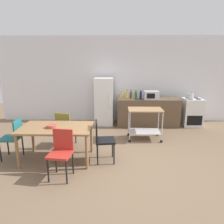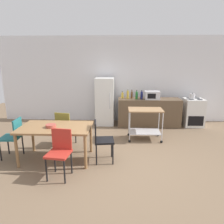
% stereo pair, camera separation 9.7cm
% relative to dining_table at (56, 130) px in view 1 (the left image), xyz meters
% --- Properties ---
extents(ground_plane, '(12.00, 12.00, 0.00)m').
position_rel_dining_table_xyz_m(ground_plane, '(1.41, -0.10, -0.67)').
color(ground_plane, brown).
extents(back_wall, '(8.40, 0.12, 2.90)m').
position_rel_dining_table_xyz_m(back_wall, '(1.41, 3.10, 0.78)').
color(back_wall, white).
rests_on(back_wall, ground_plane).
extents(kitchen_counter, '(2.00, 0.64, 0.90)m').
position_rel_dining_table_xyz_m(kitchen_counter, '(2.31, 2.50, -0.22)').
color(kitchen_counter, brown).
rests_on(kitchen_counter, ground_plane).
extents(dining_table, '(1.50, 0.90, 0.75)m').
position_rel_dining_table_xyz_m(dining_table, '(0.00, 0.00, 0.00)').
color(dining_table, olive).
rests_on(dining_table, ground_plane).
extents(chair_red, '(0.45, 0.45, 0.89)m').
position_rel_dining_table_xyz_m(chair_red, '(0.27, -0.66, -0.15)').
color(chair_red, '#B72D23').
rests_on(chair_red, ground_plane).
extents(chair_teal, '(0.41, 0.41, 0.89)m').
position_rel_dining_table_xyz_m(chair_teal, '(-0.97, 0.05, -0.15)').
color(chair_teal, '#1E666B').
rests_on(chair_teal, ground_plane).
extents(chair_olive, '(0.47, 0.47, 0.89)m').
position_rel_dining_table_xyz_m(chair_olive, '(-0.00, 0.71, -0.15)').
color(chair_olive, olive).
rests_on(chair_olive, ground_plane).
extents(chair_black, '(0.44, 0.44, 0.89)m').
position_rel_dining_table_xyz_m(chair_black, '(0.97, -0.05, -0.15)').
color(chair_black, black).
rests_on(chair_black, ground_plane).
extents(stove_oven, '(0.60, 0.61, 0.92)m').
position_rel_dining_table_xyz_m(stove_oven, '(3.76, 2.52, -0.22)').
color(stove_oven, white).
rests_on(stove_oven, ground_plane).
extents(refrigerator, '(0.60, 0.63, 1.55)m').
position_rel_dining_table_xyz_m(refrigerator, '(0.86, 2.60, 0.10)').
color(refrigerator, white).
rests_on(refrigerator, ground_plane).
extents(kitchen_cart, '(0.91, 0.57, 0.85)m').
position_rel_dining_table_xyz_m(kitchen_cart, '(2.04, 1.24, -0.10)').
color(kitchen_cart, '#A37A51').
rests_on(kitchen_cart, ground_plane).
extents(bottle_soy_sauce, '(0.08, 0.08, 0.22)m').
position_rel_dining_table_xyz_m(bottle_soy_sauce, '(1.44, 2.54, 0.32)').
color(bottle_soy_sauce, gold).
rests_on(bottle_soy_sauce, kitchen_counter).
extents(bottle_wine, '(0.07, 0.07, 0.30)m').
position_rel_dining_table_xyz_m(bottle_wine, '(1.61, 2.44, 0.36)').
color(bottle_wine, gold).
rests_on(bottle_wine, kitchen_counter).
extents(bottle_vinegar, '(0.06, 0.06, 0.28)m').
position_rel_dining_table_xyz_m(bottle_vinegar, '(1.74, 2.52, 0.34)').
color(bottle_vinegar, '#4C2D19').
rests_on(bottle_vinegar, kitchen_counter).
extents(bottle_sparkling_water, '(0.08, 0.08, 0.29)m').
position_rel_dining_table_xyz_m(bottle_sparkling_water, '(1.89, 2.41, 0.35)').
color(bottle_sparkling_water, '#1E6628').
rests_on(bottle_sparkling_water, kitchen_counter).
extents(bottle_olive_oil, '(0.08, 0.08, 0.28)m').
position_rel_dining_table_xyz_m(bottle_olive_oil, '(2.05, 2.42, 0.35)').
color(bottle_olive_oil, navy).
rests_on(bottle_olive_oil, kitchen_counter).
extents(microwave, '(0.46, 0.35, 0.26)m').
position_rel_dining_table_xyz_m(microwave, '(2.38, 2.41, 0.36)').
color(microwave, silver).
rests_on(microwave, kitchen_counter).
extents(fruit_bowl, '(0.21, 0.21, 0.06)m').
position_rel_dining_table_xyz_m(fruit_bowl, '(-0.08, -0.05, 0.11)').
color(fruit_bowl, '#B24C3F').
rests_on(fruit_bowl, dining_table).
extents(kettle, '(0.24, 0.17, 0.19)m').
position_rel_dining_table_xyz_m(kettle, '(3.64, 2.42, 0.33)').
color(kettle, silver).
rests_on(kettle, stove_oven).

